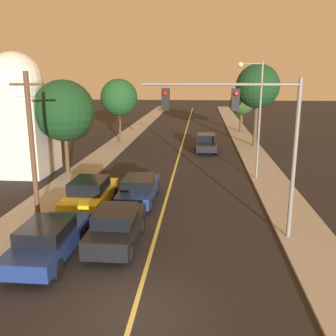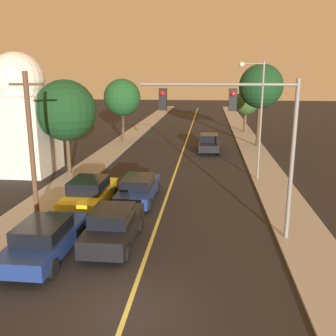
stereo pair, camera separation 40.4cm
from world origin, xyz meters
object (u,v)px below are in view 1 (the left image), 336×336
(streetlamp_right, at_px, (255,106))
(domed_building_left, at_px, (18,116))
(car_near_lane_front, at_px, (117,226))
(tree_left_far, at_px, (119,98))
(tree_right_far, at_px, (242,103))
(car_near_lane_second, at_px, (139,188))
(car_outer_lane_front, at_px, (48,239))
(car_outer_lane_second, at_px, (91,193))
(car_far_oncoming, at_px, (206,143))
(tree_right_near, at_px, (258,86))
(traffic_signal_mast, at_px, (247,125))
(tree_left_near, at_px, (64,111))
(utility_pole_left, at_px, (32,145))

(streetlamp_right, bearing_deg, domed_building_left, 178.70)
(car_near_lane_front, height_order, tree_left_far, tree_left_far)
(tree_left_far, xyz_separation_m, tree_right_far, (13.44, 9.16, -1.12))
(car_near_lane_second, bearing_deg, car_near_lane_front, -90.00)
(car_outer_lane_front, xyz_separation_m, streetlamp_right, (9.38, 12.36, 4.24))
(car_outer_lane_second, height_order, car_far_oncoming, car_outer_lane_second)
(car_far_oncoming, relative_size, tree_right_near, 0.63)
(tree_right_far, bearing_deg, car_near_lane_front, -104.32)
(car_far_oncoming, bearing_deg, tree_right_near, -151.40)
(car_outer_lane_second, height_order, tree_left_far, tree_left_far)
(car_outer_lane_second, bearing_deg, car_near_lane_front, -60.92)
(domed_building_left, bearing_deg, car_far_oncoming, 34.42)
(tree_right_far, bearing_deg, domed_building_left, -129.69)
(traffic_signal_mast, relative_size, tree_left_far, 1.03)
(car_near_lane_front, relative_size, tree_left_near, 0.68)
(car_near_lane_second, distance_m, tree_right_near, 20.36)
(car_far_oncoming, distance_m, tree_right_near, 7.56)
(tree_right_near, distance_m, domed_building_left, 22.06)
(utility_pole_left, relative_size, domed_building_left, 0.82)
(streetlamp_right, distance_m, tree_right_far, 22.20)
(tree_right_near, bearing_deg, car_far_oncoming, -151.40)
(tree_right_near, xyz_separation_m, domed_building_left, (-18.45, -11.96, -1.78))
(traffic_signal_mast, xyz_separation_m, tree_left_near, (-11.37, 9.64, -0.40))
(utility_pole_left, bearing_deg, car_near_lane_front, -27.84)
(car_outer_lane_front, relative_size, tree_left_far, 0.76)
(car_outer_lane_second, relative_size, streetlamp_right, 0.65)
(car_near_lane_front, xyz_separation_m, car_outer_lane_front, (-2.40, -1.40, -0.06))
(utility_pole_left, distance_m, tree_right_near, 24.91)
(utility_pole_left, distance_m, tree_right_far, 33.31)
(utility_pole_left, xyz_separation_m, tree_left_far, (-0.47, 21.52, 0.96))
(streetlamp_right, xyz_separation_m, tree_left_near, (-13.01, -0.07, -0.40))
(tree_right_far, bearing_deg, tree_left_near, -123.11)
(tree_left_near, distance_m, tree_right_near, 19.42)
(car_outer_lane_front, bearing_deg, car_outer_lane_second, 90.00)
(car_near_lane_second, bearing_deg, car_outer_lane_front, -108.63)
(utility_pole_left, relative_size, tree_right_near, 0.89)
(car_far_oncoming, height_order, tree_left_near, tree_left_near)
(car_near_lane_front, distance_m, car_far_oncoming, 21.02)
(car_outer_lane_second, xyz_separation_m, tree_right_near, (11.25, 18.98, 5.11))
(tree_right_far, bearing_deg, utility_pole_left, -112.91)
(traffic_signal_mast, xyz_separation_m, tree_left_far, (-10.34, 22.67, -0.25))
(car_outer_lane_front, distance_m, car_outer_lane_second, 5.72)
(traffic_signal_mast, xyz_separation_m, tree_right_near, (3.51, 22.05, 0.92))
(car_near_lane_front, distance_m, car_outer_lane_second, 4.94)
(car_far_oncoming, distance_m, streetlamp_right, 10.98)
(streetlamp_right, xyz_separation_m, tree_left_far, (-11.98, 12.96, -0.24))
(car_far_oncoming, height_order, tree_right_near, tree_right_near)
(tree_left_far, height_order, domed_building_left, domed_building_left)
(car_outer_lane_second, distance_m, domed_building_left, 10.59)
(tree_left_near, distance_m, domed_building_left, 3.63)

